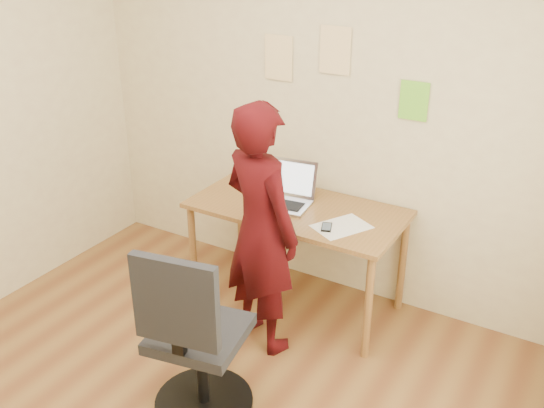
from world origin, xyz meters
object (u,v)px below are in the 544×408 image
Objects in this scene: laptop at (284,195)px; office_chair at (194,347)px; desk at (297,219)px; phone at (327,227)px; person at (261,230)px.

laptop is 0.38× the size of office_chair.
office_chair reaches higher than desk.
office_chair is at bearing -124.07° from phone.
laptop reaches higher than desk.
office_chair is (0.05, -1.21, -0.21)m from desk.
desk is 0.18m from laptop.
desk is 1.22m from office_chair.
person is (-0.29, -0.30, 0.04)m from phone.
laptop is 3.03× the size of phone.
laptop is at bearing 169.50° from desk.
phone is 0.08× the size of person.
desk is 0.35m from phone.
laptop is 0.26× the size of person.
phone is 1.10m from office_chair.
office_chair is at bearing -87.39° from desk.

